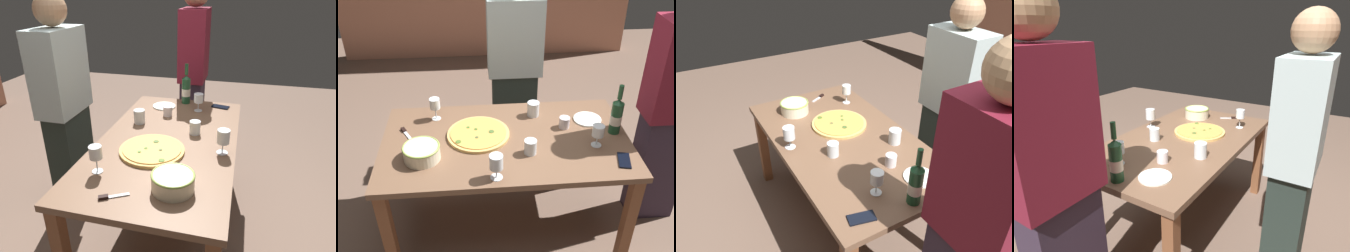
% 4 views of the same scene
% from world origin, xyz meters
% --- Properties ---
extents(ground_plane, '(8.00, 8.00, 0.00)m').
position_xyz_m(ground_plane, '(0.00, 0.00, 0.00)').
color(ground_plane, brown).
extents(dining_table, '(1.60, 0.90, 0.75)m').
position_xyz_m(dining_table, '(0.00, 0.00, 0.66)').
color(dining_table, brown).
rests_on(dining_table, ground).
extents(pizza, '(0.41, 0.41, 0.03)m').
position_xyz_m(pizza, '(-0.18, 0.06, 0.76)').
color(pizza, '#DEB061').
rests_on(pizza, dining_table).
extents(serving_bowl, '(0.22, 0.22, 0.09)m').
position_xyz_m(serving_bowl, '(-0.52, -0.16, 0.80)').
color(serving_bowl, '#ECE5C3').
rests_on(serving_bowl, dining_table).
extents(wine_bottle, '(0.08, 0.08, 0.35)m').
position_xyz_m(wine_bottle, '(0.72, 0.02, 0.88)').
color(wine_bottle, '#1E4C2B').
rests_on(wine_bottle, dining_table).
extents(wine_glass_near_pizza, '(0.07, 0.07, 0.15)m').
position_xyz_m(wine_glass_near_pizza, '(0.56, -0.11, 0.86)').
color(wine_glass_near_pizza, white).
rests_on(wine_glass_near_pizza, dining_table).
extents(wine_glass_by_bottle, '(0.07, 0.07, 0.16)m').
position_xyz_m(wine_glass_by_bottle, '(-0.46, 0.29, 0.87)').
color(wine_glass_by_bottle, white).
rests_on(wine_glass_by_bottle, dining_table).
extents(wine_glass_far_left, '(0.08, 0.08, 0.16)m').
position_xyz_m(wine_glass_far_left, '(-0.09, -0.37, 0.85)').
color(wine_glass_far_left, white).
rests_on(wine_glass_far_left, dining_table).
extents(cup_amber, '(0.08, 0.08, 0.09)m').
position_xyz_m(cup_amber, '(0.14, -0.16, 0.80)').
color(cup_amber, white).
rests_on(cup_amber, dining_table).
extents(cup_ceramic, '(0.07, 0.07, 0.08)m').
position_xyz_m(cup_ceramic, '(0.40, 0.10, 0.79)').
color(cup_ceramic, white).
rests_on(cup_ceramic, dining_table).
extents(cup_spare, '(0.08, 0.08, 0.10)m').
position_xyz_m(cup_spare, '(0.22, 0.28, 0.80)').
color(cup_spare, white).
rests_on(cup_spare, dining_table).
extents(side_plate, '(0.19, 0.19, 0.01)m').
position_xyz_m(side_plate, '(0.59, 0.18, 0.76)').
color(side_plate, white).
rests_on(side_plate, dining_table).
extents(cell_phone, '(0.10, 0.16, 0.01)m').
position_xyz_m(cell_phone, '(0.68, -0.29, 0.76)').
color(cell_phone, black).
rests_on(cell_phone, dining_table).
extents(pizza_knife, '(0.09, 0.14, 0.02)m').
position_xyz_m(pizza_knife, '(-0.66, 0.13, 0.76)').
color(pizza_knife, silver).
rests_on(pizza_knife, dining_table).
extents(person_host, '(0.43, 0.24, 1.66)m').
position_xyz_m(person_host, '(0.14, 0.85, 0.84)').
color(person_host, '#222E28').
rests_on(person_host, ground).
extents(person_guest_left, '(0.38, 0.24, 1.75)m').
position_xyz_m(person_guest_left, '(1.09, 0.02, 0.90)').
color(person_guest_left, '#332738').
rests_on(person_guest_left, ground).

